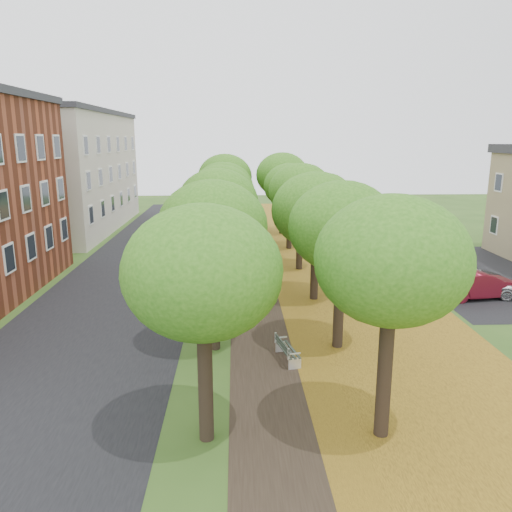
{
  "coord_description": "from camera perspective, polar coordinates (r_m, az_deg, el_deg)",
  "views": [
    {
      "loc": [
        -1.36,
        -12.14,
        7.97
      ],
      "look_at": [
        -0.39,
        11.03,
        2.5
      ],
      "focal_mm": 35.0,
      "sensor_mm": 36.0,
      "label": 1
    }
  ],
  "objects": [
    {
      "name": "building_cream",
      "position": [
        47.85,
        -21.75,
        9.04
      ],
      "size": [
        10.3,
        20.3,
        10.4
      ],
      "color": "beige",
      "rests_on": "ground"
    },
    {
      "name": "tree_row_west",
      "position": [
        27.35,
        -4.16,
        6.3
      ],
      "size": [
        4.12,
        34.12,
        6.44
      ],
      "color": "black",
      "rests_on": "ground"
    },
    {
      "name": "car_silver",
      "position": [
        28.27,
        23.67,
        -2.7
      ],
      "size": [
        4.58,
        2.61,
        1.47
      ],
      "primitive_type": "imported",
      "rotation": [
        0.0,
        0.0,
        1.36
      ],
      "color": "#A4A4A9",
      "rests_on": "ground"
    },
    {
      "name": "parking_lot",
      "position": [
        32.81,
        24.65,
        -2.02
      ],
      "size": [
        9.0,
        16.0,
        0.01
      ],
      "primitive_type": "cube",
      "color": "black",
      "rests_on": "ground"
    },
    {
      "name": "tree_row_east",
      "position": [
        27.63,
        5.91,
        6.33
      ],
      "size": [
        4.12,
        34.12,
        6.44
      ],
      "color": "black",
      "rests_on": "ground"
    },
    {
      "name": "bench",
      "position": [
        18.65,
        3.51,
        -10.65
      ],
      "size": [
        0.84,
        1.75,
        0.79
      ],
      "rotation": [
        0.0,
        0.0,
        1.79
      ],
      "color": "#2B362D",
      "rests_on": "ground"
    },
    {
      "name": "footpath",
      "position": [
        28.32,
        0.46,
        -3.06
      ],
      "size": [
        3.2,
        70.0,
        0.01
      ],
      "primitive_type": "cube",
      "color": "black",
      "rests_on": "ground"
    },
    {
      "name": "car_red",
      "position": [
        27.9,
        24.05,
        -2.99
      ],
      "size": [
        4.5,
        2.14,
        1.42
      ],
      "primitive_type": "imported",
      "rotation": [
        0.0,
        0.0,
        1.72
      ],
      "color": "maroon",
      "rests_on": "ground"
    },
    {
      "name": "car_white",
      "position": [
        34.29,
        18.8,
        0.4
      ],
      "size": [
        5.45,
        2.62,
        1.5
      ],
      "primitive_type": "imported",
      "rotation": [
        0.0,
        0.0,
        1.54
      ],
      "color": "white",
      "rests_on": "ground"
    },
    {
      "name": "car_grey",
      "position": [
        29.73,
        22.28,
        -1.93
      ],
      "size": [
        5.06,
        3.32,
        1.36
      ],
      "primitive_type": "imported",
      "rotation": [
        0.0,
        0.0,
        1.24
      ],
      "color": "#34353A",
      "rests_on": "ground"
    },
    {
      "name": "ground",
      "position": [
        14.59,
        3.57,
        -19.88
      ],
      "size": [
        120.0,
        120.0,
        0.0
      ],
      "primitive_type": "plane",
      "color": "#2D4C19",
      "rests_on": "ground"
    },
    {
      "name": "leaf_verge",
      "position": [
        28.99,
        10.39,
        -2.89
      ],
      "size": [
        7.5,
        70.0,
        0.01
      ],
      "primitive_type": "cube",
      "color": "#9E731D",
      "rests_on": "ground"
    },
    {
      "name": "street_asphalt",
      "position": [
        28.94,
        -14.56,
        -3.14
      ],
      "size": [
        8.0,
        70.0,
        0.01
      ],
      "primitive_type": "cube",
      "color": "black",
      "rests_on": "ground"
    }
  ]
}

